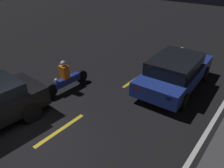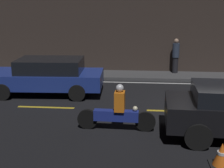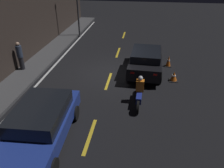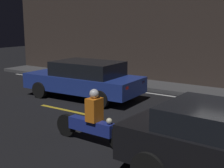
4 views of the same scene
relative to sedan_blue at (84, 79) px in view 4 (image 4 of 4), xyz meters
name	(u,v)px [view 4 (image 4 of 4)]	position (x,y,z in m)	size (l,w,h in m)	color
lane_dash_b	(63,109)	(0.43, -1.68, -0.75)	(2.00, 0.14, 0.01)	gold
lane_dash_c	(194,137)	(4.93, -1.68, -0.75)	(2.00, 0.14, 0.01)	gold
sedan_blue	(84,79)	(0.00, 0.00, 0.00)	(4.60, 2.16, 1.42)	navy
motorcycle	(92,122)	(3.03, -3.45, -0.21)	(2.24, 0.37, 1.36)	black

